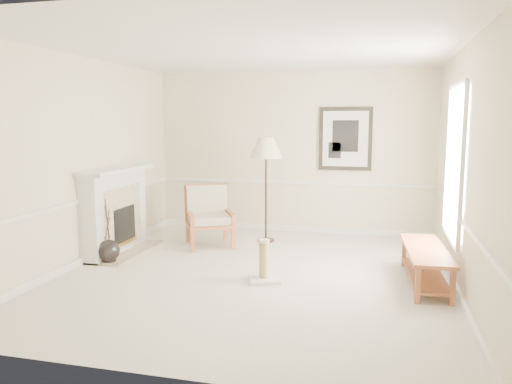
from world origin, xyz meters
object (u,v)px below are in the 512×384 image
floor_lamp (266,151)px  scratching_post (264,268)px  floor_vase (108,251)px  bench (426,260)px  armchair (209,213)px

floor_lamp → scratching_post: floor_lamp is taller
floor_lamp → scratching_post: bearing=-77.7°
floor_vase → floor_lamp: (1.88, 1.83, 1.35)m
floor_lamp → bench: (2.42, -1.68, -1.22)m
scratching_post → bench: bearing=11.4°
scratching_post → armchair: bearing=128.7°
scratching_post → floor_vase: bearing=174.0°
floor_lamp → scratching_post: (0.45, -2.08, -1.35)m
floor_lamp → floor_vase: bearing=-135.7°
armchair → floor_vase: bearing=-154.6°
floor_lamp → scratching_post: 2.52m
armchair → floor_lamp: bearing=-1.8°
floor_lamp → bench: size_ratio=1.08×
floor_vase → armchair: size_ratio=0.91×
floor_vase → floor_lamp: size_ratio=0.53×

